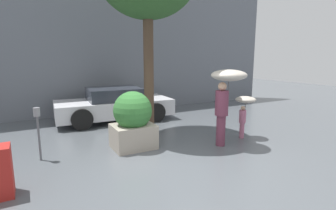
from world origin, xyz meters
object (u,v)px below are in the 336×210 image
at_px(parked_car_near, 114,105).
at_px(person_child, 245,105).
at_px(parking_meter, 38,123).
at_px(person_adult, 226,88).
at_px(planter_box, 133,120).

bearing_deg(parked_car_near, person_child, -142.83).
bearing_deg(parking_meter, parked_car_near, 48.27).
relative_size(person_child, parking_meter, 1.00).
xyz_separation_m(parked_car_near, parking_meter, (-2.73, -3.06, 0.31)).
height_order(person_adult, parking_meter, person_adult).
relative_size(person_adult, person_child, 1.65).
xyz_separation_m(planter_box, person_adult, (2.23, -1.02, 0.81)).
bearing_deg(parked_car_near, planter_box, 174.56).
height_order(person_adult, person_child, person_adult).
distance_m(person_adult, person_child, 1.17).
xyz_separation_m(planter_box, parked_car_near, (0.51, 3.28, -0.16)).
distance_m(person_adult, parking_meter, 4.67).
height_order(planter_box, person_child, planter_box).
height_order(parked_car_near, parking_meter, parking_meter).
distance_m(person_adult, parked_car_near, 4.73).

